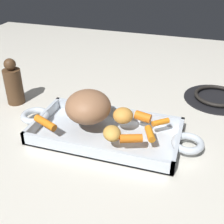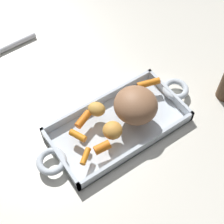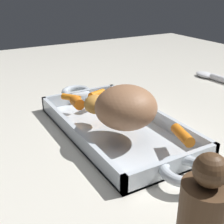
{
  "view_description": "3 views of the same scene",
  "coord_description": "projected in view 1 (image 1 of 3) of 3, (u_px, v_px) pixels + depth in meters",
  "views": [
    {
      "loc": [
        0.21,
        -0.59,
        0.44
      ],
      "look_at": [
        0.01,
        0.03,
        0.06
      ],
      "focal_mm": 47.47,
      "sensor_mm": 36.0,
      "label": 1
    },
    {
      "loc": [
        0.29,
        0.39,
        0.77
      ],
      "look_at": [
        0.0,
        -0.02,
        0.05
      ],
      "focal_mm": 52.52,
      "sensor_mm": 36.0,
      "label": 2
    },
    {
      "loc": [
        -0.49,
        0.29,
        0.29
      ],
      "look_at": [
        -0.03,
        0.03,
        0.06
      ],
      "focal_mm": 48.26,
      "sensor_mm": 36.0,
      "label": 3
    }
  ],
  "objects": [
    {
      "name": "potato_golden_small",
      "position": [
        112.0,
        133.0,
        0.69
      ],
      "size": [
        0.06,
        0.06,
        0.03
      ],
      "primitive_type": "ellipsoid",
      "rotation": [
        0.0,
        0.0,
        5.3
      ],
      "color": "gold",
      "rests_on": "roasting_dish"
    },
    {
      "name": "pork_roast",
      "position": [
        88.0,
        107.0,
        0.75
      ],
      "size": [
        0.13,
        0.13,
        0.08
      ],
      "primitive_type": "ellipsoid",
      "rotation": [
        0.0,
        0.0,
        1.66
      ],
      "color": "#956646",
      "rests_on": "roasting_dish"
    },
    {
      "name": "baby_carrot_short",
      "position": [
        131.0,
        138.0,
        0.68
      ],
      "size": [
        0.06,
        0.04,
        0.02
      ],
      "primitive_type": "cylinder",
      "rotation": [
        1.54,
        0.0,
        5.11
      ],
      "color": "orange",
      "rests_on": "roasting_dish"
    },
    {
      "name": "potato_halved",
      "position": [
        123.0,
        116.0,
        0.75
      ],
      "size": [
        0.06,
        0.05,
        0.04
      ],
      "primitive_type": "ellipsoid",
      "rotation": [
        0.0,
        0.0,
        3.08
      ],
      "color": "gold",
      "rests_on": "roasting_dish"
    },
    {
      "name": "stove_burner_rear",
      "position": [
        217.0,
        97.0,
        0.94
      ],
      "size": [
        0.2,
        0.2,
        0.02
      ],
      "color": "black",
      "rests_on": "ground_plane"
    },
    {
      "name": "baby_carrot_southwest",
      "position": [
        150.0,
        134.0,
        0.7
      ],
      "size": [
        0.03,
        0.05,
        0.02
      ],
      "primitive_type": "cylinder",
      "rotation": [
        1.63,
        0.0,
        0.4
      ],
      "color": "orange",
      "rests_on": "roasting_dish"
    },
    {
      "name": "pepper_mill",
      "position": [
        13.0,
        84.0,
        0.89
      ],
      "size": [
        0.05,
        0.05,
        0.14
      ],
      "color": "#4C331E",
      "rests_on": "ground_plane"
    },
    {
      "name": "ground_plane",
      "position": [
        106.0,
        136.0,
        0.77
      ],
      "size": [
        1.92,
        1.92,
        0.0
      ],
      "primitive_type": "plane",
      "color": "silver"
    },
    {
      "name": "baby_carrot_northeast",
      "position": [
        45.0,
        123.0,
        0.74
      ],
      "size": [
        0.07,
        0.04,
        0.02
      ],
      "primitive_type": "cylinder",
      "rotation": [
        1.49,
        0.0,
        4.36
      ],
      "color": "orange",
      "rests_on": "roasting_dish"
    },
    {
      "name": "baby_carrot_long",
      "position": [
        161.0,
        122.0,
        0.75
      ],
      "size": [
        0.04,
        0.04,
        0.02
      ],
      "primitive_type": "cylinder",
      "rotation": [
        1.56,
        0.0,
        2.25
      ],
      "color": "orange",
      "rests_on": "roasting_dish"
    },
    {
      "name": "roasting_dish",
      "position": [
        106.0,
        132.0,
        0.76
      ],
      "size": [
        0.49,
        0.2,
        0.03
      ],
      "color": "silver",
      "rests_on": "ground_plane"
    },
    {
      "name": "baby_carrot_center_left",
      "position": [
        143.0,
        117.0,
        0.76
      ],
      "size": [
        0.05,
        0.03,
        0.03
      ],
      "primitive_type": "cylinder",
      "rotation": [
        1.66,
        0.0,
        1.44
      ],
      "color": "orange",
      "rests_on": "roasting_dish"
    }
  ]
}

